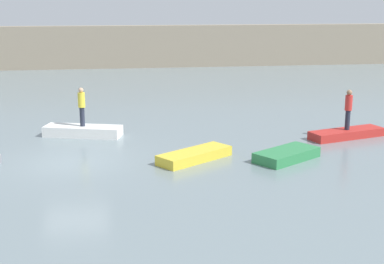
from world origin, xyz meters
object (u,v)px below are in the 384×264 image
at_px(person_red_shirt, 348,107).
at_px(rowboat_yellow, 195,155).
at_px(rowboat_green, 287,155).
at_px(rowboat_white, 83,131).
at_px(rowboat_red, 347,134).
at_px(person_yellow_shirt, 82,105).

bearing_deg(person_red_shirt, rowboat_yellow, -160.92).
height_order(rowboat_yellow, rowboat_green, rowboat_green).
relative_size(rowboat_white, person_red_shirt, 1.93).
bearing_deg(person_red_shirt, rowboat_green, -141.50).
bearing_deg(rowboat_red, rowboat_green, -157.84).
distance_m(rowboat_green, rowboat_red, 4.82).
relative_size(rowboat_red, person_yellow_shirt, 2.04).
relative_size(person_yellow_shirt, person_red_shirt, 0.97).
xyz_separation_m(rowboat_yellow, person_yellow_shirt, (-4.52, 4.54, 1.27)).
height_order(person_yellow_shirt, person_red_shirt, person_yellow_shirt).
distance_m(rowboat_green, person_red_shirt, 4.97).
distance_m(rowboat_white, rowboat_green, 9.53).
height_order(rowboat_red, person_red_shirt, person_red_shirt).
xyz_separation_m(rowboat_red, person_red_shirt, (0.00, 0.00, 1.22)).
distance_m(person_yellow_shirt, person_red_shirt, 12.05).
distance_m(rowboat_red, person_red_shirt, 1.22).
height_order(rowboat_green, person_red_shirt, person_red_shirt).
xyz_separation_m(rowboat_yellow, rowboat_green, (3.59, -0.46, 0.01)).
bearing_deg(rowboat_green, rowboat_yellow, 139.42).
height_order(rowboat_green, person_yellow_shirt, person_yellow_shirt).
xyz_separation_m(rowboat_white, rowboat_yellow, (4.52, -4.54, -0.04)).
bearing_deg(person_red_shirt, rowboat_red, 0.00).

